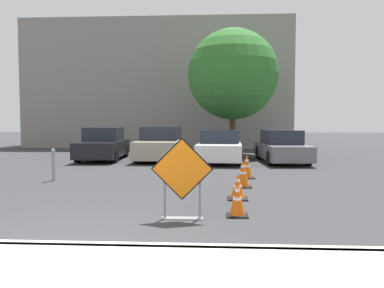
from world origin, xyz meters
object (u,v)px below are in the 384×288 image
object	(u,v)px
traffic_cone_second	(238,187)
parked_car_third	(220,147)
traffic_cone_third	(243,173)
traffic_cone_nearest	(237,199)
parked_car_nearest	(104,145)
traffic_cone_fourth	(247,167)
bollard_nearest	(53,164)
road_closed_sign	(182,175)
parked_car_fourth	(281,147)
parked_car_second	(161,145)

from	to	relation	value
traffic_cone_second	parked_car_third	size ratio (longest dim) A/B	0.13
traffic_cone_second	traffic_cone_third	bearing A→B (deg)	81.29
traffic_cone_nearest	parked_car_nearest	xyz separation A→B (m)	(-5.61, 10.25, 0.37)
traffic_cone_fourth	bollard_nearest	xyz separation A→B (m)	(-5.91, -0.89, 0.15)
traffic_cone_fourth	parked_car_nearest	world-z (taller)	parked_car_nearest
parked_car_nearest	road_closed_sign	bearing A→B (deg)	110.44
road_closed_sign	bollard_nearest	size ratio (longest dim) A/B	1.53
traffic_cone_second	road_closed_sign	bearing A→B (deg)	-121.51
parked_car_nearest	parked_car_fourth	bearing A→B (deg)	173.27
traffic_cone_second	traffic_cone_fourth	distance (m)	3.33
parked_car_fourth	traffic_cone_fourth	bearing A→B (deg)	65.09
road_closed_sign	parked_car_third	world-z (taller)	road_closed_sign
parked_car_second	bollard_nearest	xyz separation A→B (m)	(-2.42, -6.33, -0.19)
traffic_cone_nearest	traffic_cone_fourth	bearing A→B (deg)	82.79
traffic_cone_second	parked_car_second	size ratio (longest dim) A/B	0.14
road_closed_sign	parked_car_third	distance (m)	9.92
traffic_cone_third	parked_car_nearest	distance (m)	9.26
traffic_cone_fourth	parked_car_fourth	bearing A→B (deg)	67.98
traffic_cone_third	traffic_cone_nearest	bearing A→B (deg)	-96.43
parked_car_nearest	parked_car_fourth	distance (m)	8.22
road_closed_sign	parked_car_second	bearing A→B (deg)	99.90
road_closed_sign	parked_car_fourth	world-z (taller)	road_closed_sign
traffic_cone_fourth	parked_car_nearest	size ratio (longest dim) A/B	0.17
traffic_cone_third	parked_car_third	bearing A→B (deg)	94.48
bollard_nearest	traffic_cone_third	bearing A→B (deg)	-7.80
road_closed_sign	traffic_cone_third	world-z (taller)	road_closed_sign
traffic_cone_second	parked_car_nearest	bearing A→B (deg)	123.33
traffic_cone_fourth	parked_car_third	distance (m)	4.80
road_closed_sign	parked_car_nearest	xyz separation A→B (m)	(-4.58, 10.56, -0.11)
traffic_cone_fourth	parked_car_third	xyz separation A→B (m)	(-0.76, 4.73, 0.30)
traffic_cone_fourth	parked_car_fourth	world-z (taller)	parked_car_fourth
traffic_cone_fourth	parked_car_fourth	size ratio (longest dim) A/B	0.17
traffic_cone_nearest	parked_car_third	world-z (taller)	parked_car_third
road_closed_sign	parked_car_second	xyz separation A→B (m)	(-1.85, 10.58, -0.11)
bollard_nearest	traffic_cone_second	bearing A→B (deg)	-23.92
road_closed_sign	parked_car_fourth	xyz separation A→B (m)	(3.62, 10.03, -0.17)
parked_car_second	parked_car_fourth	world-z (taller)	parked_car_second
road_closed_sign	traffic_cone_fourth	bearing A→B (deg)	72.31
traffic_cone_fourth	road_closed_sign	bearing A→B (deg)	-107.69
road_closed_sign	bollard_nearest	distance (m)	6.03
traffic_cone_nearest	bollard_nearest	size ratio (longest dim) A/B	0.69
road_closed_sign	traffic_cone_nearest	bearing A→B (deg)	16.51
traffic_cone_second	parked_car_nearest	xyz separation A→B (m)	(-5.72, 8.70, 0.42)
road_closed_sign	traffic_cone_second	world-z (taller)	road_closed_sign
traffic_cone_second	bollard_nearest	xyz separation A→B (m)	(-5.41, 2.40, 0.23)
parked_car_third	parked_car_fourth	bearing A→B (deg)	-173.49
traffic_cone_second	traffic_cone_fourth	xyz separation A→B (m)	(0.50, 3.29, 0.08)
parked_car_second	parked_car_fourth	bearing A→B (deg)	175.50
traffic_cone_third	parked_car_nearest	bearing A→B (deg)	130.15
parked_car_nearest	bollard_nearest	distance (m)	6.31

